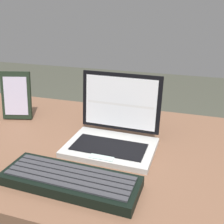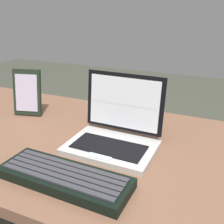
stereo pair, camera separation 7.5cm
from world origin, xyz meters
TOP-DOWN VIEW (x-y plane):
  - desk at (0.00, 0.00)m, footprint 1.65×0.69m
  - laptop_front at (0.10, 0.01)m, footprint 0.27×0.21m
  - external_keyboard at (0.06, -0.21)m, footprint 0.35×0.13m
  - photo_frame at (-0.32, 0.11)m, footprint 0.12×0.07m

SIDE VIEW (x-z plane):
  - desk at x=0.00m, z-range 0.28..1.02m
  - external_keyboard at x=0.06m, z-range 0.74..0.77m
  - laptop_front at x=0.10m, z-range 0.68..0.89m
  - photo_frame at x=-0.32m, z-range 0.74..0.92m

